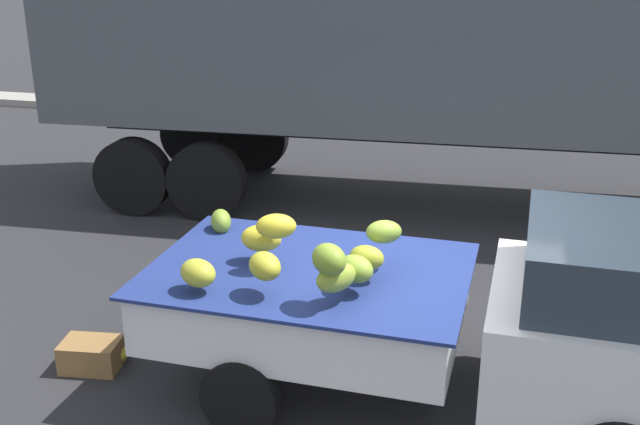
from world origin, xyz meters
name	(u,v)px	position (x,y,z in m)	size (l,w,h in m)	color
ground	(413,377)	(0.00, 0.00, 0.00)	(220.00, 220.00, 0.00)	#28282B
curb_strip	(477,126)	(0.00, 9.41, 0.08)	(80.00, 0.80, 0.16)	gray
pickup_truck	(535,319)	(0.98, -0.32, 0.88)	(4.76, 2.02, 1.70)	white
semi_trailer	(480,28)	(0.15, 4.73, 2.54)	(12.11, 3.15, 3.95)	#4C5156
fallen_banana_bunch_near_tailgate	(112,354)	(-2.73, -0.44, 0.09)	(0.33, 0.25, 0.18)	gold
produce_crate	(91,355)	(-2.86, -0.57, 0.13)	(0.52, 0.36, 0.27)	olive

